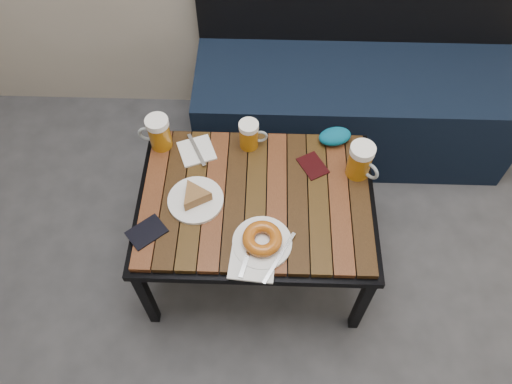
{
  "coord_description": "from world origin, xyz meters",
  "views": [
    {
      "loc": [
        -0.15,
        0.13,
        1.93
      ],
      "look_at": [
        -0.18,
        1.08,
        0.5
      ],
      "focal_mm": 35.0,
      "sensor_mm": 36.0,
      "label": 1
    }
  ],
  "objects_px": {
    "cafe_table": "(256,203)",
    "plate_bagel": "(262,241)",
    "beer_mug_centre": "(249,135)",
    "beer_mug_right": "(361,161)",
    "beer_mug_left": "(158,133)",
    "knit_pouch": "(335,136)",
    "bench": "(352,99)",
    "plate_pie": "(195,198)",
    "passport_burgundy": "(313,166)",
    "passport_navy": "(147,232)"
  },
  "relations": [
    {
      "from": "cafe_table",
      "to": "plate_bagel",
      "type": "height_order",
      "value": "plate_bagel"
    },
    {
      "from": "beer_mug_centre",
      "to": "beer_mug_right",
      "type": "height_order",
      "value": "beer_mug_right"
    },
    {
      "from": "plate_bagel",
      "to": "beer_mug_right",
      "type": "bearing_deg",
      "value": 41.69
    },
    {
      "from": "beer_mug_left",
      "to": "plate_bagel",
      "type": "relative_size",
      "value": 0.55
    },
    {
      "from": "cafe_table",
      "to": "beer_mug_centre",
      "type": "xyz_separation_m",
      "value": [
        -0.03,
        0.23,
        0.1
      ]
    },
    {
      "from": "plate_bagel",
      "to": "knit_pouch",
      "type": "relative_size",
      "value": 2.0
    },
    {
      "from": "bench",
      "to": "cafe_table",
      "type": "distance_m",
      "value": 0.81
    },
    {
      "from": "bench",
      "to": "plate_bagel",
      "type": "xyz_separation_m",
      "value": [
        -0.39,
        -0.86,
        0.22
      ]
    },
    {
      "from": "beer_mug_centre",
      "to": "beer_mug_right",
      "type": "xyz_separation_m",
      "value": [
        0.39,
        -0.12,
        0.01
      ]
    },
    {
      "from": "plate_pie",
      "to": "cafe_table",
      "type": "bearing_deg",
      "value": 7.0
    },
    {
      "from": "beer_mug_centre",
      "to": "passport_burgundy",
      "type": "bearing_deg",
      "value": -25.13
    },
    {
      "from": "plate_bagel",
      "to": "knit_pouch",
      "type": "bearing_deg",
      "value": 59.68
    },
    {
      "from": "bench",
      "to": "plate_pie",
      "type": "relative_size",
      "value": 7.22
    },
    {
      "from": "knit_pouch",
      "to": "cafe_table",
      "type": "bearing_deg",
      "value": -137.8
    },
    {
      "from": "beer_mug_centre",
      "to": "plate_bagel",
      "type": "bearing_deg",
      "value": -85.86
    },
    {
      "from": "beer_mug_left",
      "to": "plate_pie",
      "type": "relative_size",
      "value": 0.7
    },
    {
      "from": "plate_pie",
      "to": "knit_pouch",
      "type": "height_order",
      "value": "same"
    },
    {
      "from": "beer_mug_centre",
      "to": "knit_pouch",
      "type": "relative_size",
      "value": 0.94
    },
    {
      "from": "cafe_table",
      "to": "knit_pouch",
      "type": "xyz_separation_m",
      "value": [
        0.29,
        0.26,
        0.07
      ]
    },
    {
      "from": "bench",
      "to": "cafe_table",
      "type": "relative_size",
      "value": 1.67
    },
    {
      "from": "beer_mug_left",
      "to": "beer_mug_right",
      "type": "xyz_separation_m",
      "value": [
        0.72,
        -0.11,
        0.0
      ]
    },
    {
      "from": "plate_pie",
      "to": "knit_pouch",
      "type": "xyz_separation_m",
      "value": [
        0.5,
        0.29,
        0.01
      ]
    },
    {
      "from": "plate_pie",
      "to": "passport_navy",
      "type": "height_order",
      "value": "plate_pie"
    },
    {
      "from": "beer_mug_left",
      "to": "plate_bagel",
      "type": "distance_m",
      "value": 0.57
    },
    {
      "from": "beer_mug_centre",
      "to": "plate_bagel",
      "type": "xyz_separation_m",
      "value": [
        0.06,
        -0.42,
        -0.04
      ]
    },
    {
      "from": "bench",
      "to": "knit_pouch",
      "type": "height_order",
      "value": "bench"
    },
    {
      "from": "passport_navy",
      "to": "knit_pouch",
      "type": "relative_size",
      "value": 0.98
    },
    {
      "from": "cafe_table",
      "to": "plate_pie",
      "type": "xyz_separation_m",
      "value": [
        -0.21,
        -0.03,
        0.07
      ]
    },
    {
      "from": "bench",
      "to": "beer_mug_centre",
      "type": "xyz_separation_m",
      "value": [
        -0.45,
        -0.45,
        0.26
      ]
    },
    {
      "from": "beer_mug_left",
      "to": "passport_burgundy",
      "type": "height_order",
      "value": "beer_mug_left"
    },
    {
      "from": "beer_mug_right",
      "to": "passport_navy",
      "type": "bearing_deg",
      "value": -114.99
    },
    {
      "from": "beer_mug_left",
      "to": "plate_bagel",
      "type": "bearing_deg",
      "value": 137.06
    },
    {
      "from": "passport_navy",
      "to": "plate_pie",
      "type": "bearing_deg",
      "value": 89.75
    },
    {
      "from": "plate_bagel",
      "to": "beer_mug_left",
      "type": "bearing_deg",
      "value": 133.54
    },
    {
      "from": "bench",
      "to": "beer_mug_left",
      "type": "distance_m",
      "value": 0.94
    },
    {
      "from": "bench",
      "to": "beer_mug_right",
      "type": "height_order",
      "value": "bench"
    },
    {
      "from": "bench",
      "to": "beer_mug_left",
      "type": "bearing_deg",
      "value": -149.75
    },
    {
      "from": "beer_mug_centre",
      "to": "knit_pouch",
      "type": "bearing_deg",
      "value": 1.61
    },
    {
      "from": "knit_pouch",
      "to": "plate_pie",
      "type": "bearing_deg",
      "value": -150.02
    },
    {
      "from": "beer_mug_centre",
      "to": "beer_mug_right",
      "type": "bearing_deg",
      "value": -20.28
    },
    {
      "from": "beer_mug_right",
      "to": "knit_pouch",
      "type": "xyz_separation_m",
      "value": [
        -0.08,
        0.15,
        -0.04
      ]
    },
    {
      "from": "beer_mug_centre",
      "to": "beer_mug_left",
      "type": "bearing_deg",
      "value": 177.72
    },
    {
      "from": "passport_navy",
      "to": "knit_pouch",
      "type": "xyz_separation_m",
      "value": [
        0.65,
        0.41,
        0.02
      ]
    },
    {
      "from": "beer_mug_left",
      "to": "passport_navy",
      "type": "distance_m",
      "value": 0.38
    },
    {
      "from": "cafe_table",
      "to": "beer_mug_right",
      "type": "relative_size",
      "value": 5.95
    },
    {
      "from": "cafe_table",
      "to": "passport_burgundy",
      "type": "relative_size",
      "value": 7.65
    },
    {
      "from": "bench",
      "to": "plate_pie",
      "type": "distance_m",
      "value": 0.97
    },
    {
      "from": "plate_bagel",
      "to": "passport_navy",
      "type": "height_order",
      "value": "plate_bagel"
    },
    {
      "from": "bench",
      "to": "cafe_table",
      "type": "height_order",
      "value": "bench"
    },
    {
      "from": "bench",
      "to": "plate_bagel",
      "type": "relative_size",
      "value": 5.65
    }
  ]
}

